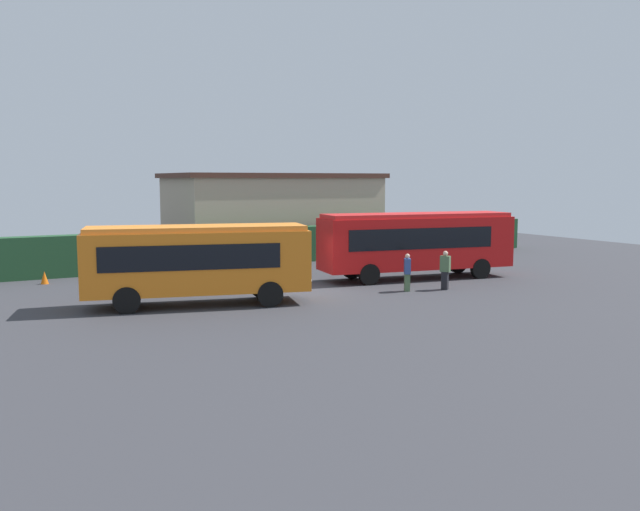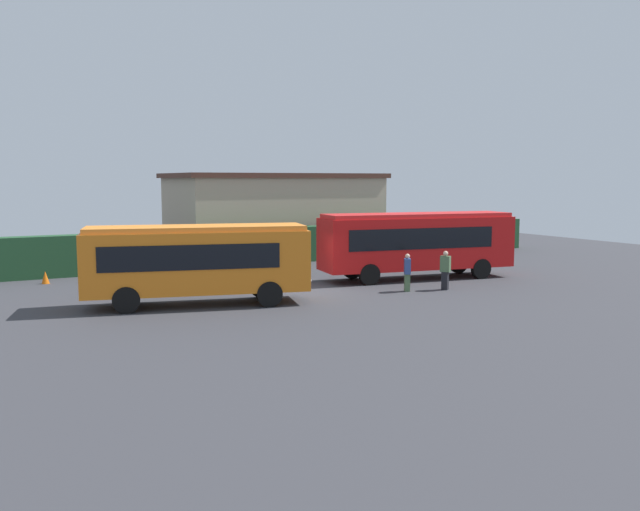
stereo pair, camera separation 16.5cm
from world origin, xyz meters
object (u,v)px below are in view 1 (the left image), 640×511
(person_far, at_px, (445,269))
(traffic_cone, at_px, (45,278))
(person_center, at_px, (241,267))
(bus_red, at_px, (417,241))
(bus_orange, at_px, (198,260))
(person_left, at_px, (183,269))
(person_right, at_px, (407,272))

(person_far, distance_m, traffic_cone, 18.61)
(person_center, xyz_separation_m, person_far, (7.98, -4.34, -0.09))
(person_center, bearing_deg, bus_red, -127.63)
(bus_orange, relative_size, person_left, 5.38)
(person_right, relative_size, traffic_cone, 2.77)
(bus_red, bearing_deg, person_far, -95.85)
(bus_red, height_order, traffic_cone, bus_red)
(person_center, bearing_deg, person_right, -152.72)
(bus_orange, bearing_deg, person_center, 56.95)
(bus_red, distance_m, traffic_cone, 17.88)
(person_left, xyz_separation_m, person_far, (10.10, -6.05, 0.05))
(person_left, height_order, person_right, person_right)
(person_center, bearing_deg, person_left, 20.31)
(bus_orange, height_order, bus_red, bus_red)
(person_left, height_order, person_center, person_center)
(bus_red, height_order, person_center, bus_red)
(bus_red, distance_m, person_left, 11.36)
(person_center, distance_m, person_far, 9.08)
(person_right, distance_m, person_far, 1.79)
(person_left, bearing_deg, bus_red, 24.68)
(person_right, height_order, traffic_cone, person_right)
(bus_red, xyz_separation_m, person_far, (-0.87, -3.29, -0.95))
(bus_orange, xyz_separation_m, person_right, (9.09, -1.26, -0.92))
(person_left, distance_m, traffic_cone, 6.89)
(bus_orange, relative_size, person_center, 4.64)
(person_center, distance_m, traffic_cone, 9.61)
(bus_orange, relative_size, bus_red, 0.89)
(traffic_cone, bearing_deg, person_far, -33.48)
(person_left, distance_m, person_center, 2.73)
(bus_orange, bearing_deg, person_left, 94.84)
(person_left, height_order, traffic_cone, person_left)
(bus_orange, distance_m, person_right, 9.22)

